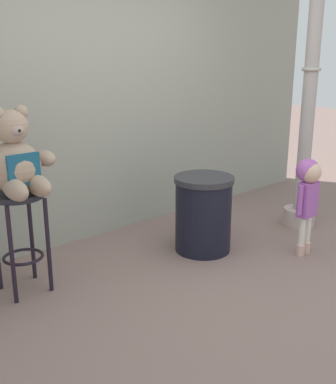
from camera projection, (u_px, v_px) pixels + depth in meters
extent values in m
plane|color=#816760|center=(237.00, 293.00, 3.53)|extent=(24.00, 24.00, 0.00)
cube|color=#97988B|center=(93.00, 25.00, 4.30)|extent=(6.06, 0.30, 3.97)
cylinder|color=black|center=(17.00, 195.00, 3.37)|extent=(0.37, 0.37, 0.04)
cylinder|color=black|center=(12.00, 256.00, 3.29)|extent=(0.03, 0.03, 0.73)
cylinder|color=black|center=(48.00, 246.00, 3.46)|extent=(0.03, 0.03, 0.73)
cylinder|color=black|center=(31.00, 235.00, 3.66)|extent=(0.03, 0.03, 0.73)
torus|color=black|center=(23.00, 257.00, 3.50)|extent=(0.30, 0.30, 0.02)
sphere|color=tan|center=(15.00, 167.00, 3.31)|extent=(0.37, 0.37, 0.37)
cube|color=navy|center=(24.00, 170.00, 3.19)|extent=(0.23, 0.03, 0.22)
sphere|color=tan|center=(11.00, 127.00, 3.23)|extent=(0.24, 0.24, 0.24)
ellipsoid|color=gray|center=(17.00, 131.00, 3.16)|extent=(0.10, 0.08, 0.07)
sphere|color=black|center=(19.00, 131.00, 3.14)|extent=(0.03, 0.03, 0.03)
sphere|color=tan|center=(21.00, 112.00, 3.25)|extent=(0.10, 0.10, 0.10)
ellipsoid|color=tan|center=(45.00, 158.00, 3.42)|extent=(0.13, 0.21, 0.12)
ellipsoid|color=tan|center=(15.00, 190.00, 3.16)|extent=(0.13, 0.32, 0.15)
ellipsoid|color=tan|center=(38.00, 185.00, 3.26)|extent=(0.13, 0.32, 0.15)
cylinder|color=#D9AA9E|center=(301.00, 250.00, 4.17)|extent=(0.07, 0.07, 0.10)
cylinder|color=silver|center=(302.00, 231.00, 4.12)|extent=(0.06, 0.06, 0.26)
cylinder|color=#D9AA9E|center=(306.00, 247.00, 4.23)|extent=(0.07, 0.07, 0.10)
cylinder|color=silver|center=(308.00, 229.00, 4.17)|extent=(0.06, 0.06, 0.26)
cube|color=#A155AF|center=(308.00, 199.00, 4.07)|extent=(0.18, 0.10, 0.31)
cylinder|color=#A155AF|center=(300.00, 200.00, 3.99)|extent=(0.04, 0.04, 0.26)
cylinder|color=#A155AF|center=(315.00, 195.00, 4.14)|extent=(0.04, 0.04, 0.26)
sphere|color=#D8B293|center=(310.00, 172.00, 4.00)|extent=(0.19, 0.19, 0.19)
sphere|color=#A757AC|center=(308.00, 170.00, 4.01)|extent=(0.20, 0.20, 0.20)
cylinder|color=black|center=(203.00, 216.00, 4.22)|extent=(0.50, 0.50, 0.64)
cylinder|color=#2D2D33|center=(204.00, 179.00, 4.12)|extent=(0.53, 0.53, 0.05)
cylinder|color=#B5A09C|center=(299.00, 217.00, 4.91)|extent=(0.32, 0.32, 0.18)
cylinder|color=#A59F9B|center=(310.00, 83.00, 4.52)|extent=(0.14, 0.14, 2.56)
torus|color=#ADA89E|center=(311.00, 69.00, 4.49)|extent=(0.19, 0.19, 0.04)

